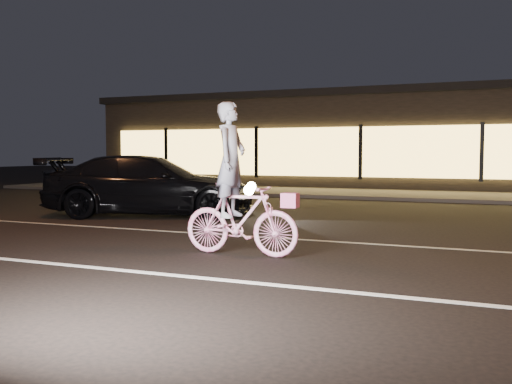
% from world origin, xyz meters
% --- Properties ---
extents(ground, '(90.00, 90.00, 0.00)m').
position_xyz_m(ground, '(0.00, 0.00, 0.00)').
color(ground, black).
rests_on(ground, ground).
extents(lane_stripe_near, '(60.00, 0.12, 0.01)m').
position_xyz_m(lane_stripe_near, '(0.00, -1.50, 0.00)').
color(lane_stripe_near, silver).
rests_on(lane_stripe_near, ground).
extents(lane_stripe_far, '(60.00, 0.10, 0.01)m').
position_xyz_m(lane_stripe_far, '(0.00, 2.00, 0.00)').
color(lane_stripe_far, gray).
rests_on(lane_stripe_far, ground).
extents(sidewalk, '(30.00, 4.00, 0.12)m').
position_xyz_m(sidewalk, '(0.00, 13.00, 0.06)').
color(sidewalk, '#383533').
rests_on(sidewalk, ground).
extents(storefront, '(25.40, 8.42, 4.20)m').
position_xyz_m(storefront, '(0.00, 18.97, 2.15)').
color(storefront, black).
rests_on(storefront, ground).
extents(cyclist, '(1.87, 0.64, 2.36)m').
position_xyz_m(cyclist, '(1.34, 0.14, 0.84)').
color(cyclist, '#FD328C').
rests_on(cyclist, ground).
extents(sedan, '(5.61, 3.83, 1.51)m').
position_xyz_m(sedan, '(-2.98, 4.32, 0.75)').
color(sedan, black).
rests_on(sedan, ground).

